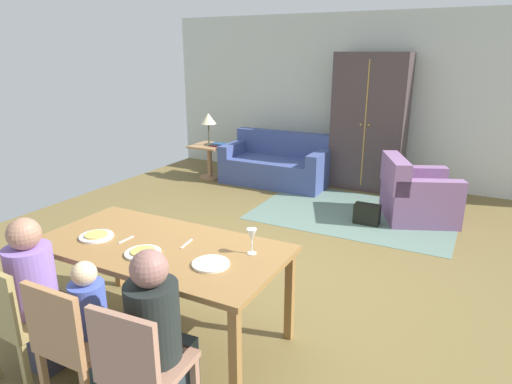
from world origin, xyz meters
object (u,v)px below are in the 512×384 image
(dining_chair_child, at_px, (73,338))
(book_upper, at_px, (218,144))
(armchair, at_px, (416,195))
(dining_table, at_px, (160,253))
(dining_chair_woman, at_px, (140,365))
(person_man, at_px, (40,299))
(book_lower, at_px, (219,146))
(person_child, at_px, (96,331))
(armoire, at_px, (370,122))
(side_table, at_px, (210,156))
(couch, at_px, (277,165))
(table_lamp, at_px, (208,120))
(plate_near_woman, at_px, (211,264))
(handbag, at_px, (367,214))
(person_woman, at_px, (159,343))
(plate_near_man, at_px, (96,237))
(dining_chair_man, at_px, (16,315))
(wine_glass, at_px, (252,236))
(plate_near_child, at_px, (143,253))

(dining_chair_child, bearing_deg, book_upper, 112.47)
(armchair, bearing_deg, dining_table, -110.36)
(dining_chair_woman, bearing_deg, person_man, 170.28)
(dining_chair_woman, relative_size, book_lower, 3.95)
(person_child, bearing_deg, book_upper, 113.21)
(armoire, relative_size, side_table, 3.62)
(dining_chair_child, distance_m, book_lower, 5.11)
(couch, bearing_deg, dining_table, -76.53)
(dining_chair_child, relative_size, table_lamp, 1.61)
(plate_near_woman, bearing_deg, table_lamp, 123.52)
(couch, xyz_separation_m, handbag, (1.81, -1.16, -0.17))
(person_man, relative_size, person_child, 1.20)
(person_man, xyz_separation_m, person_woman, (1.01, -0.00, 0.00))
(armchair, height_order, book_upper, armchair)
(plate_near_woman, distance_m, book_lower, 4.70)
(plate_near_man, height_order, book_lower, plate_near_man)
(dining_chair_man, height_order, handbag, dining_chair_man)
(dining_chair_woman, relative_size, armoire, 0.41)
(plate_near_man, relative_size, person_woman, 0.23)
(dining_chair_child, relative_size, person_woman, 0.78)
(dining_table, relative_size, book_lower, 8.41)
(person_woman, height_order, couch, person_woman)
(plate_near_woman, distance_m, person_child, 0.83)
(dining_chair_child, distance_m, dining_chair_woman, 0.51)
(dining_chair_man, bearing_deg, couch, 95.59)
(dining_chair_woman, xyz_separation_m, couch, (-1.52, 5.02, -0.19))
(person_child, bearing_deg, book_lower, 113.09)
(person_man, distance_m, person_child, 0.51)
(plate_near_woman, relative_size, couch, 0.15)
(person_man, relative_size, armoire, 0.53)
(plate_near_woman, xyz_separation_m, wine_glass, (0.16, 0.28, 0.12))
(book_lower, relative_size, handbag, 0.69)
(dining_chair_child, bearing_deg, person_child, 90.34)
(plate_near_woman, relative_size, dining_chair_child, 0.29)
(dining_table, relative_size, table_lamp, 3.43)
(book_lower, bearing_deg, person_child, -66.91)
(dining_chair_man, bearing_deg, side_table, 109.12)
(wine_glass, height_order, book_lower, wine_glass)
(plate_near_man, relative_size, handbag, 0.78)
(dining_chair_man, distance_m, book_lower, 4.94)
(person_man, relative_size, dining_chair_woman, 1.28)
(plate_near_child, distance_m, dining_chair_woman, 0.87)
(dining_chair_child, bearing_deg, person_woman, 19.10)
(plate_near_man, bearing_deg, dining_chair_man, -90.32)
(book_upper, bearing_deg, plate_near_child, -64.41)
(dining_table, distance_m, plate_near_child, 0.20)
(plate_near_man, relative_size, book_lower, 1.14)
(plate_near_woman, bearing_deg, dining_chair_woman, -89.57)
(person_child, bearing_deg, dining_chair_child, -89.66)
(dining_chair_man, xyz_separation_m, table_lamp, (-1.65, 4.76, 0.52))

